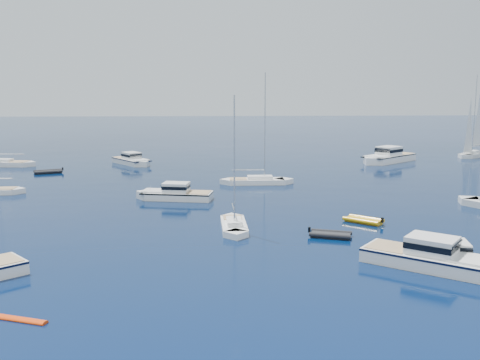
{
  "coord_description": "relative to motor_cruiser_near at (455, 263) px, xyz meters",
  "views": [
    {
      "loc": [
        -2.74,
        -37.08,
        12.71
      ],
      "look_at": [
        0.44,
        24.82,
        2.2
      ],
      "focal_mm": 41.78,
      "sensor_mm": 36.0,
      "label": 1
    }
  ],
  "objects": [
    {
      "name": "tender_grey_far",
      "position": [
        -41.57,
        44.38,
        0.0
      ],
      "size": [
        4.69,
        3.56,
        0.95
      ],
      "primitive_type": null,
      "rotation": [
        0.0,
        0.0,
        1.93
      ],
      "color": "black",
      "rests_on": "ground"
    },
    {
      "name": "motor_cruiser_distant",
      "position": [
        12.05,
        53.71,
        0.0
      ],
      "size": [
        12.37,
        11.18,
        3.36
      ],
      "primitive_type": null,
      "rotation": [
        0.0,
        0.0,
        2.26
      ],
      "color": "white",
      "rests_on": "ground"
    },
    {
      "name": "tender_grey_near",
      "position": [
        -7.47,
        7.53,
        0.0
      ],
      "size": [
        4.11,
        3.08,
        0.95
      ],
      "primitive_type": null,
      "rotation": [
        0.0,
        0.0,
        4.38
      ],
      "color": "black",
      "rests_on": "ground"
    },
    {
      "name": "sailboat_fore",
      "position": [
        -15.58,
        10.74,
        0.0
      ],
      "size": [
        2.37,
        8.47,
        12.39
      ],
      "primitive_type": null,
      "rotation": [
        0.0,
        0.0,
        3.16
      ],
      "color": "white",
      "rests_on": "ground"
    },
    {
      "name": "sailboat_far_l",
      "position": [
        -50.83,
        52.35,
        0.0
      ],
      "size": [
        11.59,
        4.61,
        16.57
      ],
      "primitive_type": null,
      "rotation": [
        0.0,
        0.0,
        1.42
      ],
      "color": "silver",
      "rests_on": "ground"
    },
    {
      "name": "tender_yellow",
      "position": [
        -3.32,
        12.44,
        0.0
      ],
      "size": [
        4.14,
        3.98,
        0.95
      ],
      "primitive_type": null,
      "rotation": [
        0.0,
        0.0,
        0.85
      ],
      "color": "#EDAA0D",
      "rests_on": "ground"
    },
    {
      "name": "motor_cruiser_near",
      "position": [
        0.0,
        0.0,
        0.0
      ],
      "size": [
        3.82,
        8.14,
        2.05
      ],
      "primitive_type": null,
      "rotation": [
        0.0,
        0.0,
        2.95
      ],
      "color": "silver",
      "rests_on": "ground"
    },
    {
      "name": "motor_cruiser_right",
      "position": [
        -1.92,
        -0.96,
        0.0
      ],
      "size": [
        10.69,
        9.43,
        2.88
      ],
      "primitive_type": null,
      "rotation": [
        0.0,
        0.0,
        4.04
      ],
      "color": "silver",
      "rests_on": "ground"
    },
    {
      "name": "motor_cruiser_centre",
      "position": [
        -21.75,
        24.21,
        0.0
      ],
      "size": [
        9.76,
        4.58,
        2.46
      ],
      "primitive_type": null,
      "rotation": [
        0.0,
        0.0,
        1.38
      ],
      "color": "silver",
      "rests_on": "ground"
    },
    {
      "name": "sailboat_centre",
      "position": [
        -11.64,
        33.82,
        0.0
      ],
      "size": [
        10.15,
        2.66,
        14.91
      ],
      "primitive_type": null,
      "rotation": [
        0.0,
        0.0,
        4.71
      ],
      "color": "white",
      "rests_on": "ground"
    },
    {
      "name": "ground",
      "position": [
        -14.79,
        -0.85,
        0.0
      ],
      "size": [
        400.0,
        400.0,
        0.0
      ],
      "primitive_type": "plane",
      "color": "#071B47",
      "rests_on": "ground"
    },
    {
      "name": "kayak_orange",
      "position": [
        -28.04,
        -8.51,
        0.0
      ],
      "size": [
        3.14,
        1.62,
        0.3
      ],
      "primitive_type": null,
      "rotation": [
        0.0,
        0.0,
        1.21
      ],
      "color": "#E63C0A",
      "rests_on": "ground"
    },
    {
      "name": "sailboat_sails_far",
      "position": [
        30.14,
        60.29,
        0.0
      ],
      "size": [
        9.64,
        8.67,
        15.16
      ],
      "primitive_type": null,
      "rotation": [
        0.0,
        0.0,
        2.27
      ],
      "color": "silver",
      "rests_on": "ground"
    },
    {
      "name": "motor_cruiser_horizon",
      "position": [
        -30.5,
        53.19,
        0.0
      ],
      "size": [
        8.12,
        9.5,
        2.53
      ],
      "primitive_type": null,
      "rotation": [
        0.0,
        0.0,
        3.78
      ],
      "color": "silver",
      "rests_on": "ground"
    }
  ]
}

